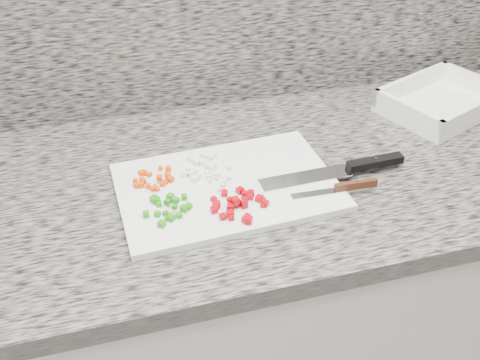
# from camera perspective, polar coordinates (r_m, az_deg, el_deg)

# --- Properties ---
(cabinet) EXTENTS (3.92, 0.62, 0.86)m
(cabinet) POSITION_cam_1_polar(r_m,az_deg,el_deg) (1.42, 0.93, -14.53)
(cabinet) COLOR silver
(cabinet) RESTS_ON ground
(countertop) EXTENTS (3.96, 0.64, 0.04)m
(countertop) POSITION_cam_1_polar(r_m,az_deg,el_deg) (1.11, 1.16, 0.26)
(countertop) COLOR #67625A
(countertop) RESTS_ON cabinet
(cutting_board) EXTENTS (0.43, 0.30, 0.01)m
(cutting_board) POSITION_cam_1_polar(r_m,az_deg,el_deg) (1.04, -1.36, -0.74)
(cutting_board) COLOR silver
(cutting_board) RESTS_ON countertop
(carrot_pile) EXTENTS (0.08, 0.07, 0.02)m
(carrot_pile) POSITION_cam_1_polar(r_m,az_deg,el_deg) (1.05, -9.19, 0.13)
(carrot_pile) COLOR #DF3C04
(carrot_pile) RESTS_ON cutting_board
(onion_pile) EXTENTS (0.10, 0.09, 0.01)m
(onion_pile) POSITION_cam_1_polar(r_m,az_deg,el_deg) (1.08, -4.02, 1.58)
(onion_pile) COLOR silver
(onion_pile) RESTS_ON cutting_board
(green_pepper_pile) EXTENTS (0.09, 0.09, 0.02)m
(green_pepper_pile) POSITION_cam_1_polar(r_m,az_deg,el_deg) (0.98, -7.81, -2.85)
(green_pepper_pile) COLOR #1F7F0B
(green_pepper_pile) RESTS_ON cutting_board
(red_pepper_pile) EXTENTS (0.11, 0.10, 0.02)m
(red_pepper_pile) POSITION_cam_1_polar(r_m,az_deg,el_deg) (0.97, -0.08, -2.66)
(red_pepper_pile) COLOR #A2020B
(red_pepper_pile) RESTS_ON cutting_board
(garlic_pile) EXTENTS (0.05, 0.05, 0.01)m
(garlic_pile) POSITION_cam_1_polar(r_m,az_deg,el_deg) (1.03, -2.09, -0.19)
(garlic_pile) COLOR beige
(garlic_pile) RESTS_ON cutting_board
(chef_knife) EXTENTS (0.30, 0.05, 0.02)m
(chef_knife) POSITION_cam_1_polar(r_m,az_deg,el_deg) (1.09, 11.81, 1.33)
(chef_knife) COLOR silver
(chef_knife) RESTS_ON cutting_board
(paring_knife) EXTENTS (0.17, 0.02, 0.02)m
(paring_knife) POSITION_cam_1_polar(r_m,az_deg,el_deg) (1.03, 11.14, -0.77)
(paring_knife) COLOR silver
(paring_knife) RESTS_ON cutting_board
(tray) EXTENTS (0.32, 0.28, 0.06)m
(tray) POSITION_cam_1_polar(r_m,az_deg,el_deg) (1.39, 20.62, 7.71)
(tray) COLOR white
(tray) RESTS_ON countertop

